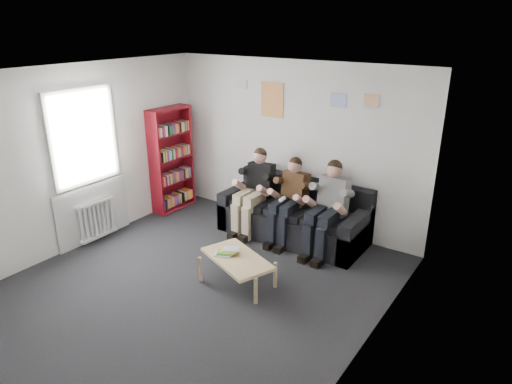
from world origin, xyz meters
TOP-DOWN VIEW (x-y plane):
  - room_shell at (0.00, 0.00)m, footprint 5.00×5.00m
  - sofa at (0.32, 2.06)m, footprint 2.31×0.95m
  - bookshelf at (-2.08, 1.83)m, footprint 0.28×0.83m
  - coffee_table at (0.42, 0.40)m, footprint 0.99×0.54m
  - game_cases at (0.26, 0.40)m, footprint 0.28×0.26m
  - person_left at (-0.33, 1.86)m, footprint 0.41×0.87m
  - person_middle at (0.32, 1.86)m, footprint 0.39×0.83m
  - person_right at (0.96, 1.85)m, footprint 0.42×0.90m
  - radiator at (-2.15, 0.20)m, footprint 0.10×0.64m
  - window at (-2.22, 0.20)m, footprint 0.05×1.30m
  - poster_large at (-0.40, 2.49)m, footprint 0.42×0.01m
  - poster_blue at (0.75, 2.49)m, footprint 0.25×0.01m
  - poster_pink at (1.25, 2.49)m, footprint 0.22×0.01m
  - poster_sign at (-1.00, 2.49)m, footprint 0.20×0.01m

SIDE VIEW (x-z plane):
  - sofa at x=0.32m, z-range -0.13..0.77m
  - coffee_table at x=0.42m, z-range 0.15..0.54m
  - radiator at x=-2.15m, z-range 0.05..0.65m
  - game_cases at x=0.26m, z-range 0.39..0.46m
  - person_middle at x=0.32m, z-range 0.01..1.33m
  - person_left at x=-0.33m, z-range 0.00..1.37m
  - person_right at x=0.96m, z-range 0.00..1.39m
  - bookshelf at x=-2.08m, z-range 0.00..1.85m
  - window at x=-2.22m, z-range -0.15..2.21m
  - room_shell at x=0.00m, z-range -1.15..3.85m
  - poster_large at x=-0.40m, z-range 1.77..2.32m
  - poster_blue at x=0.75m, z-range 2.05..2.25m
  - poster_pink at x=1.25m, z-range 2.11..2.29m
  - poster_sign at x=-1.00m, z-range 2.18..2.32m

